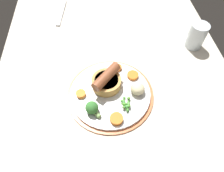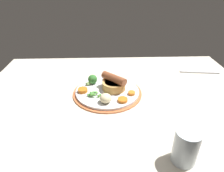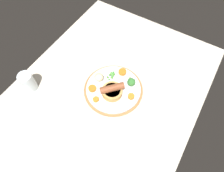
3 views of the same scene
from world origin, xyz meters
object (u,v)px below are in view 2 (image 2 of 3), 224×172
object	(u,v)px
fork	(199,72)
sausage_pudding	(114,83)
potato_chunk_0	(106,98)
carrot_slice_2	(83,90)
carrot_slice_1	(107,78)
broccoli_floret_near	(92,79)
pea_pile	(93,94)
carrot_slice_4	(123,100)
carrot_slice_0	(132,93)
drinking_glass	(186,147)
dinner_plate	(107,92)

from	to	relation	value
fork	sausage_pudding	bearing A→B (deg)	-151.53
potato_chunk_0	carrot_slice_2	xyz separation A→B (cm)	(-8.84, 7.50, -1.03)
carrot_slice_1	fork	xyz separation A→B (cm)	(44.56, 7.98, -1.69)
sausage_pudding	fork	xyz separation A→B (cm)	(41.79, 16.11, -3.54)
broccoli_floret_near	potato_chunk_0	world-z (taller)	broccoli_floret_near
pea_pile	carrot_slice_2	size ratio (longest dim) A/B	1.40
potato_chunk_0	fork	xyz separation A→B (cm)	(45.14, 25.31, -2.77)
broccoli_floret_near	potato_chunk_0	size ratio (longest dim) A/B	1.09
broccoli_floret_near	carrot_slice_2	world-z (taller)	broccoli_floret_near
sausage_pudding	pea_pile	world-z (taller)	sausage_pudding
broccoli_floret_near	carrot_slice_1	bearing A→B (deg)	-10.28
broccoli_floret_near	carrot_slice_2	size ratio (longest dim) A/B	1.27
fork	carrot_slice_4	bearing A→B (deg)	-140.04
carrot_slice_0	carrot_slice_1	size ratio (longest dim) A/B	0.90
pea_pile	fork	bearing A→B (deg)	23.07
carrot_slice_4	drinking_glass	size ratio (longest dim) A/B	0.38
pea_pile	carrot_slice_0	size ratio (longest dim) A/B	1.97
fork	drinking_glass	size ratio (longest dim) A/B	1.91
broccoli_floret_near	fork	distance (cm)	51.82
dinner_plate	drinking_glass	distance (cm)	38.32
dinner_plate	fork	distance (cm)	47.55
carrot_slice_1	pea_pile	bearing A→B (deg)	-111.18
sausage_pudding	carrot_slice_0	distance (cm)	8.07
carrot_slice_1	drinking_glass	xyz separation A→B (cm)	(18.88, -42.22, 2.72)
potato_chunk_0	carrot_slice_0	xyz separation A→B (cm)	(9.90, 4.89, -1.14)
potato_chunk_0	carrot_slice_1	world-z (taller)	potato_chunk_0
carrot_slice_1	drinking_glass	world-z (taller)	drinking_glass
carrot_slice_1	carrot_slice_2	bearing A→B (deg)	-133.77
broccoli_floret_near	carrot_slice_0	bearing A→B (deg)	-70.11
broccoli_floret_near	drinking_glass	world-z (taller)	drinking_glass
carrot_slice_4	sausage_pudding	bearing A→B (deg)	107.38
carrot_slice_0	drinking_glass	xyz separation A→B (cm)	(9.56, -29.78, 2.78)
potato_chunk_0	carrot_slice_1	bearing A→B (deg)	88.07
sausage_pudding	fork	world-z (taller)	sausage_pudding
fork	carrot_slice_1	bearing A→B (deg)	-162.47
potato_chunk_0	fork	size ratio (longest dim) A/B	0.24
pea_pile	broccoli_floret_near	xyz separation A→B (cm)	(-0.84, 9.90, 0.81)
carrot_slice_4	fork	world-z (taller)	carrot_slice_4
broccoli_floret_near	fork	size ratio (longest dim) A/B	0.27
sausage_pudding	carrot_slice_0	xyz separation A→B (cm)	(6.55, -4.31, -1.91)
potato_chunk_0	sausage_pudding	bearing A→B (deg)	69.99
carrot_slice_2	carrot_slice_4	xyz separation A→B (cm)	(14.95, -7.12, -0.12)
sausage_pudding	fork	size ratio (longest dim) A/B	0.54
dinner_plate	pea_pile	world-z (taller)	pea_pile
broccoli_floret_near	drinking_glass	distance (cm)	46.21
carrot_slice_0	drinking_glass	size ratio (longest dim) A/B	0.28
dinner_plate	broccoli_floret_near	bearing A→B (deg)	136.57
sausage_pudding	carrot_slice_1	size ratio (longest dim) A/B	3.28
broccoli_floret_near	carrot_slice_4	size ratio (longest dim) A/B	1.32
potato_chunk_0	carrot_slice_2	bearing A→B (deg)	139.67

